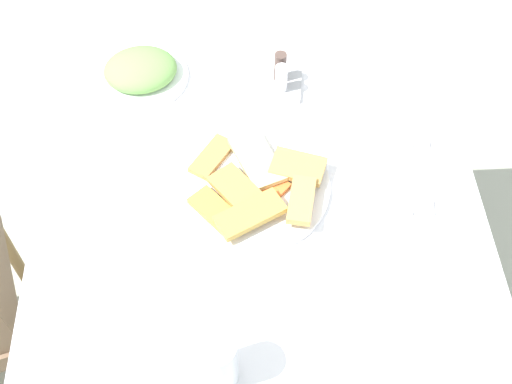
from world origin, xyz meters
The scene contains 9 objects.
ground_plane centered at (0.00, 0.00, 0.00)m, with size 6.00×6.00×0.00m, color #AEAE9D.
dining_table centered at (0.00, 0.00, 0.68)m, with size 1.03×0.85×0.77m.
pide_platter centered at (0.05, 0.01, 0.78)m, with size 0.31×0.31×0.04m.
salad_plate_greens centered at (0.36, 0.24, 0.79)m, with size 0.20×0.20×0.06m.
soda_can centered at (-0.31, 0.08, 0.83)m, with size 0.07×0.07×0.12m, color silver.
paper_napkin centered at (0.06, -0.31, 0.77)m, with size 0.12×0.12×0.00m, color white.
fork centered at (0.06, -0.33, 0.77)m, with size 0.19×0.02×0.01m, color silver.
spoon centered at (0.06, -0.29, 0.77)m, with size 0.18×0.02×0.01m, color silver.
condiment_caddy centered at (0.32, -0.06, 0.79)m, with size 0.10×0.10×0.08m.
Camera 1 is at (-0.69, 0.04, 1.79)m, focal length 45.89 mm.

